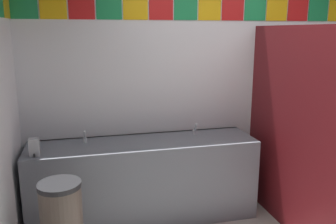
% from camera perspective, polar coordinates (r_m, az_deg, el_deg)
% --- Properties ---
extents(wall_back, '(4.44, 0.09, 2.52)m').
position_cam_1_polar(wall_back, '(4.04, 9.71, 3.64)').
color(wall_back, silver).
rests_on(wall_back, ground_plane).
extents(vanity_counter, '(2.27, 0.59, 0.83)m').
position_cam_1_polar(vanity_counter, '(3.68, -3.89, -10.87)').
color(vanity_counter, slate).
rests_on(vanity_counter, ground_plane).
extents(faucet_left, '(0.04, 0.10, 0.14)m').
position_cam_1_polar(faucet_left, '(3.56, -13.32, -4.13)').
color(faucet_left, silver).
rests_on(faucet_left, vanity_counter).
extents(faucet_right, '(0.04, 0.10, 0.14)m').
position_cam_1_polar(faucet_right, '(3.73, 4.38, -2.99)').
color(faucet_right, silver).
rests_on(faucet_right, vanity_counter).
extents(soap_dispenser, '(0.09, 0.09, 0.16)m').
position_cam_1_polar(soap_dispenser, '(3.33, -20.88, -5.38)').
color(soap_dispenser, '#B7BABF').
rests_on(soap_dispenser, vanity_counter).
extents(stall_divider, '(0.92, 1.56, 1.97)m').
position_cam_1_polar(stall_divider, '(3.42, 23.90, -3.94)').
color(stall_divider, maroon).
rests_on(stall_divider, ground_plane).
extents(toilet, '(0.39, 0.49, 0.74)m').
position_cam_1_polar(toilet, '(4.33, 21.83, -9.77)').
color(toilet, white).
rests_on(toilet, ground_plane).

